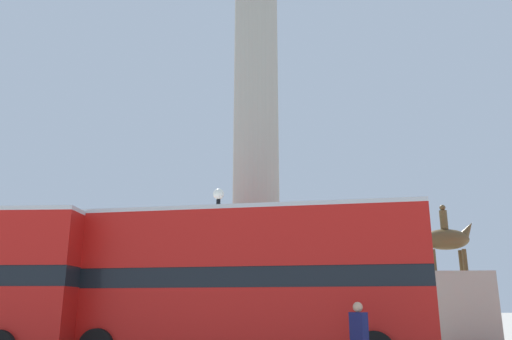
{
  "coord_description": "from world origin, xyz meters",
  "views": [
    {
      "loc": [
        2.46,
        -20.17,
        1.6
      ],
      "look_at": [
        0.0,
        0.0,
        7.12
      ],
      "focal_mm": 35.0,
      "sensor_mm": 36.0,
      "label": 1
    }
  ],
  "objects_px": {
    "monument_column": "(256,147)",
    "street_lamp": "(217,266)",
    "equestrian_statue": "(452,300)",
    "bus_b": "(240,277)",
    "pedestrian_near_lamp": "(359,337)"
  },
  "relations": [
    {
      "from": "bus_b",
      "to": "pedestrian_near_lamp",
      "type": "height_order",
      "value": "bus_b"
    },
    {
      "from": "bus_b",
      "to": "pedestrian_near_lamp",
      "type": "xyz_separation_m",
      "value": [
        3.11,
        -3.01,
        -1.46
      ]
    },
    {
      "from": "monument_column",
      "to": "bus_b",
      "type": "bearing_deg",
      "value": -87.86
    },
    {
      "from": "bus_b",
      "to": "monument_column",
      "type": "bearing_deg",
      "value": 95.88
    },
    {
      "from": "bus_b",
      "to": "pedestrian_near_lamp",
      "type": "relative_size",
      "value": 6.34
    },
    {
      "from": "street_lamp",
      "to": "pedestrian_near_lamp",
      "type": "relative_size",
      "value": 3.25
    },
    {
      "from": "street_lamp",
      "to": "pedestrian_near_lamp",
      "type": "bearing_deg",
      "value": -48.51
    },
    {
      "from": "bus_b",
      "to": "equestrian_statue",
      "type": "xyz_separation_m",
      "value": [
        8.32,
        9.9,
        -0.54
      ]
    },
    {
      "from": "monument_column",
      "to": "street_lamp",
      "type": "distance_m",
      "value": 6.64
    },
    {
      "from": "monument_column",
      "to": "equestrian_statue",
      "type": "distance_m",
      "value": 11.46
    },
    {
      "from": "bus_b",
      "to": "street_lamp",
      "type": "xyz_separation_m",
      "value": [
        -1.01,
        1.65,
        0.44
      ]
    },
    {
      "from": "bus_b",
      "to": "equestrian_statue",
      "type": "distance_m",
      "value": 12.94
    },
    {
      "from": "pedestrian_near_lamp",
      "to": "bus_b",
      "type": "bearing_deg",
      "value": -169.95
    },
    {
      "from": "monument_column",
      "to": "bus_b",
      "type": "relative_size",
      "value": 2.1
    },
    {
      "from": "equestrian_statue",
      "to": "monument_column",
      "type": "bearing_deg",
      "value": -156.1
    }
  ]
}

